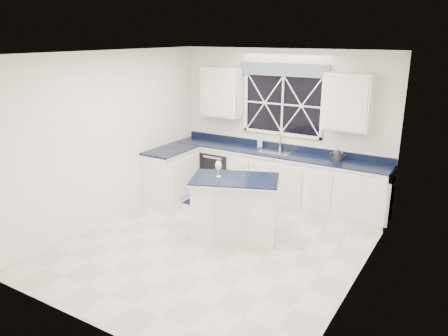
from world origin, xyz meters
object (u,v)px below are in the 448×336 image
Objects in this scene: wine_glass at (218,166)px; island at (235,208)px; faucet at (280,141)px; kettle at (338,155)px; soap_bottle at (260,142)px; dishwasher at (222,171)px.

island is at bearing 14.46° from wine_glass.
faucet is 1.86m from wine_glass.
wine_glass is (-1.24, -1.70, 0.06)m from kettle.
kettle is 1.52m from soap_bottle.
kettle is at bearing 53.81° from wine_glass.
kettle is 2.10m from wine_glass.
wine_glass reaches higher than kettle.
dishwasher is 2.29m from kettle.
kettle is (2.21, 0.03, 0.62)m from dishwasher.
faucet reaches higher than island.
faucet is 1.31× the size of wine_glass.
wine_glass reaches higher than soap_bottle.
soap_bottle is at bearing 176.63° from kettle.
soap_bottle is (-1.51, 0.19, 0.01)m from kettle.
dishwasher is at bearing -162.42° from soap_bottle.
kettle reaches higher than soap_bottle.
faucet reaches higher than soap_bottle.
kettle is (1.00, 1.63, 0.56)m from island.
faucet is 0.21× the size of island.
soap_bottle reaches higher than island.
faucet reaches higher than dishwasher.
island is 0.67m from wine_glass.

